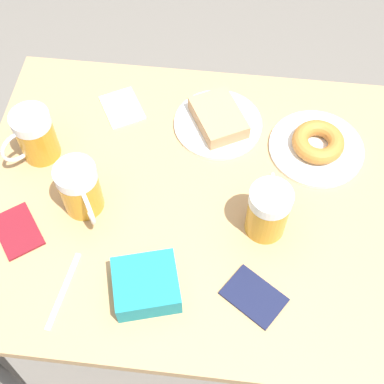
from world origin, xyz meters
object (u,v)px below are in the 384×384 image
at_px(beer_mug_center, 80,189).
at_px(napkin_folded, 122,108).
at_px(plate_with_donut, 317,145).
at_px(blue_pouch, 146,285).
at_px(beer_mug_left, 268,210).
at_px(fork, 64,291).
at_px(passport_near_edge, 18,231).
at_px(plate_with_cake, 218,120).
at_px(beer_mug_right, 35,136).
at_px(passport_far_edge, 254,297).

bearing_deg(beer_mug_center, napkin_folded, -5.95).
height_order(plate_with_donut, beer_mug_center, beer_mug_center).
bearing_deg(blue_pouch, beer_mug_left, -52.45).
height_order(napkin_folded, blue_pouch, blue_pouch).
height_order(napkin_folded, fork, same).
xyz_separation_m(plate_with_donut, napkin_folded, (0.08, 0.51, -0.02)).
bearing_deg(napkin_folded, passport_near_edge, 156.48).
height_order(plate_with_cake, beer_mug_right, beer_mug_right).
height_order(beer_mug_left, napkin_folded, beer_mug_left).
relative_size(fork, blue_pouch, 1.10).
bearing_deg(plate_with_donut, beer_mug_center, 112.74).
height_order(beer_mug_center, beer_mug_right, same).
xyz_separation_m(passport_near_edge, passport_far_edge, (-0.10, -0.55, 0.00)).
distance_m(beer_mug_left, napkin_folded, 0.51).
bearing_deg(beer_mug_left, beer_mug_center, 89.06).
bearing_deg(beer_mug_center, fork, -179.92).
bearing_deg(blue_pouch, napkin_folded, 16.35).
height_order(beer_mug_left, passport_near_edge, beer_mug_left).
distance_m(napkin_folded, passport_near_edge, 0.43).
relative_size(beer_mug_left, beer_mug_center, 1.01).
height_order(plate_with_donut, napkin_folded, plate_with_donut).
bearing_deg(passport_far_edge, beer_mug_center, 65.78).
bearing_deg(napkin_folded, passport_far_edge, -142.47).
height_order(beer_mug_left, fork, beer_mug_left).
bearing_deg(plate_with_cake, blue_pouch, 166.74).
bearing_deg(plate_with_cake, passport_far_edge, -165.69).
height_order(passport_far_edge, blue_pouch, blue_pouch).
relative_size(passport_far_edge, blue_pouch, 0.93).
bearing_deg(blue_pouch, passport_far_edge, -87.20).
height_order(plate_with_donut, passport_near_edge, plate_with_donut).
bearing_deg(beer_mug_right, plate_with_donut, -82.43).
height_order(beer_mug_right, napkin_folded, beer_mug_right).
bearing_deg(plate_with_donut, passport_near_edge, 114.74).
bearing_deg(blue_pouch, fork, 96.73).
distance_m(beer_mug_center, fork, 0.23).
xyz_separation_m(beer_mug_center, fork, (-0.22, -0.00, -0.07)).
relative_size(beer_mug_right, passport_near_edge, 0.93).
distance_m(beer_mug_left, passport_near_edge, 0.57).
bearing_deg(plate_with_donut, passport_far_edge, 161.76).
bearing_deg(passport_far_edge, plate_with_cake, 14.31).
distance_m(plate_with_cake, plate_with_donut, 0.26).
xyz_separation_m(napkin_folded, passport_far_edge, (-0.49, -0.38, 0.00)).
distance_m(beer_mug_left, blue_pouch, 0.31).
height_order(beer_mug_left, beer_mug_right, same).
height_order(napkin_folded, passport_far_edge, passport_far_edge).
bearing_deg(blue_pouch, beer_mug_center, 42.57).
xyz_separation_m(plate_with_donut, fork, (-0.45, 0.55, -0.02)).
relative_size(passport_near_edge, blue_pouch, 0.93).
height_order(beer_mug_right, passport_near_edge, beer_mug_right).
bearing_deg(fork, plate_with_donut, -50.76).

